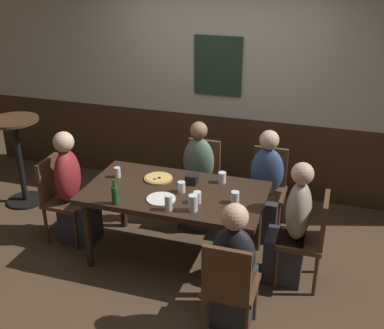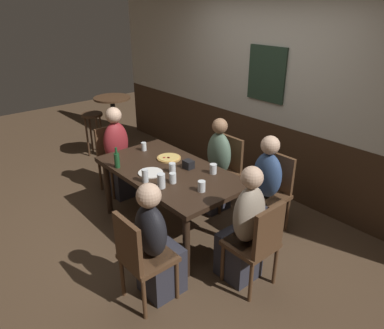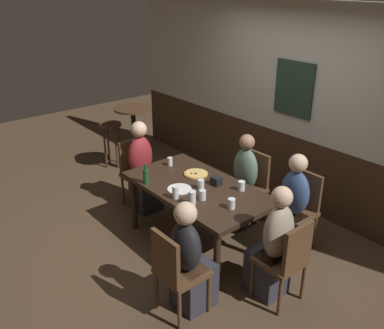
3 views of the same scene
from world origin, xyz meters
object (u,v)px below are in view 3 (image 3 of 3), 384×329
at_px(chair_mid_far, 251,183).
at_px(beer_bottle_green, 146,176).
at_px(person_mid_far, 242,188).
at_px(pint_glass_pale, 203,195).
at_px(beer_glass_tall, 231,204).
at_px(tumbler_water, 192,199).
at_px(chair_right_far, 300,206).
at_px(condiment_caddy, 216,181).
at_px(person_right_near, 190,264).
at_px(pint_glass_amber, 170,162).
at_px(person_head_east, 273,250).
at_px(tumbler_short, 175,193).
at_px(chair_head_west, 136,169).
at_px(pint_glass_stout, 241,186).
at_px(chair_right_near, 175,269).
at_px(plate_white_large, 179,189).
at_px(side_bar_table, 134,135).
at_px(bar_stool, 111,133).
at_px(person_right_far, 290,211).
at_px(dining_table, 197,193).
at_px(chair_head_east, 287,258).
at_px(pizza, 196,174).
at_px(person_head_west, 143,173).

bearing_deg(chair_mid_far, beer_bottle_green, -108.24).
distance_m(person_mid_far, pint_glass_pale, 0.96).
height_order(beer_glass_tall, pint_glass_pale, same).
bearing_deg(tumbler_water, chair_mid_far, 103.12).
bearing_deg(tumbler_water, chair_right_far, 68.62).
xyz_separation_m(person_mid_far, condiment_caddy, (0.11, -0.53, 0.30)).
height_order(person_right_near, pint_glass_amber, person_right_near).
distance_m(chair_mid_far, chair_right_far, 0.74).
xyz_separation_m(person_head_east, pint_glass_amber, (-1.72, 0.10, 0.29)).
bearing_deg(chair_right_far, tumbler_short, -118.54).
bearing_deg(chair_head_west, condiment_caddy, 7.71).
relative_size(person_right_near, pint_glass_stout, 10.58).
height_order(person_right_near, tumbler_short, person_right_near).
bearing_deg(tumbler_water, person_head_east, 20.49).
xyz_separation_m(chair_right_near, plate_white_large, (-0.79, 0.67, 0.25)).
height_order(chair_right_near, side_bar_table, side_bar_table).
bearing_deg(condiment_caddy, bar_stool, 175.95).
bearing_deg(person_right_far, beer_bottle_green, -136.27).
bearing_deg(tumbler_short, beer_glass_tall, 30.05).
bearing_deg(pint_glass_pale, dining_table, 149.42).
bearing_deg(pint_glass_pale, beer_bottle_green, -161.06).
distance_m(chair_right_near, chair_head_east, 1.01).
relative_size(person_mid_far, person_head_east, 0.99).
relative_size(person_right_near, pint_glass_amber, 10.93).
bearing_deg(pint_glass_amber, bar_stool, 171.98).
bearing_deg(chair_right_far, pizza, -144.25).
bearing_deg(condiment_caddy, chair_right_far, 47.56).
distance_m(pint_glass_amber, side_bar_table, 1.55).
xyz_separation_m(chair_head_east, pint_glass_amber, (-1.88, 0.10, 0.29)).
xyz_separation_m(pint_glass_amber, side_bar_table, (-1.48, 0.42, -0.17)).
bearing_deg(bar_stool, person_right_far, 5.86).
bearing_deg(plate_white_large, chair_right_near, -40.17).
bearing_deg(pizza, chair_head_east, -6.74).
height_order(pint_glass_pale, side_bar_table, side_bar_table).
relative_size(pint_glass_amber, bar_stool, 0.14).
distance_m(chair_right_far, person_right_near, 1.58).
bearing_deg(pizza, beer_bottle_green, -107.94).
relative_size(chair_head_west, person_right_near, 0.79).
distance_m(person_right_far, tumbler_short, 1.29).
height_order(chair_mid_far, person_right_far, person_right_far).
bearing_deg(pint_glass_pale, person_mid_far, 107.04).
height_order(chair_right_near, person_right_far, person_right_far).
xyz_separation_m(chair_right_far, pint_glass_stout, (-0.36, -0.58, 0.29)).
bearing_deg(chair_head_east, person_head_west, 180.00).
xyz_separation_m(pizza, tumbler_short, (0.30, -0.53, 0.05)).
distance_m(dining_table, tumbler_short, 0.39).
height_order(beer_glass_tall, beer_bottle_green, beer_bottle_green).
relative_size(dining_table, pint_glass_stout, 15.82).
xyz_separation_m(person_mid_far, plate_white_large, (-0.06, -0.91, 0.26)).
relative_size(person_head_west, tumbler_water, 8.02).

